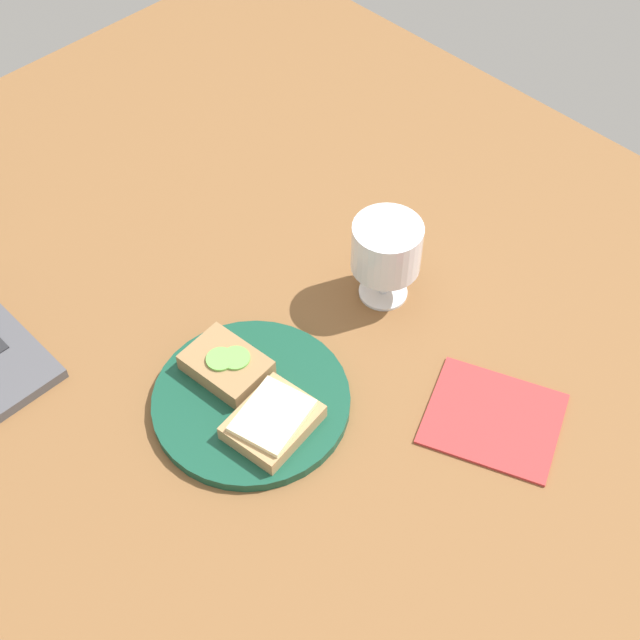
{
  "coord_description": "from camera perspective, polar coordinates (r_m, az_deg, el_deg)",
  "views": [
    {
      "loc": [
        -35.02,
        -52.3,
        88.43
      ],
      "look_at": [
        11.59,
        -5.03,
        8.0
      ],
      "focal_mm": 50.0,
      "sensor_mm": 36.0,
      "label": 1
    }
  ],
  "objects": [
    {
      "name": "sandwich_with_cheese",
      "position": [
        0.99,
        -3.04,
        -6.47
      ],
      "size": [
        10.62,
        8.98,
        2.63
      ],
      "color": "#A88456",
      "rests_on": "plate"
    },
    {
      "name": "napkin",
      "position": [
        1.04,
        11.03,
        -6.21
      ],
      "size": [
        17.61,
        18.7,
        0.4
      ],
      "primitive_type": "cube",
      "rotation": [
        0.0,
        0.0,
        0.41
      ],
      "color": "#B23333",
      "rests_on": "wooden_table"
    },
    {
      "name": "wooden_table",
      "position": [
        1.07,
        -6.32,
        -4.09
      ],
      "size": [
        140.0,
        140.0,
        3.0
      ],
      "primitive_type": "cube",
      "color": "brown",
      "rests_on": "ground"
    },
    {
      "name": "plate",
      "position": [
        1.03,
        -4.5,
        -5.24
      ],
      "size": [
        22.81,
        22.81,
        1.38
      ],
      "primitive_type": "cylinder",
      "color": "#144733",
      "rests_on": "wooden_table"
    },
    {
      "name": "sandwich_with_cucumber",
      "position": [
        1.04,
        -6.02,
        -2.87
      ],
      "size": [
        7.68,
        10.06,
        2.68
      ],
      "color": "#937047",
      "rests_on": "plate"
    },
    {
      "name": "wine_glass",
      "position": [
        1.08,
        4.27,
        4.44
      ],
      "size": [
        8.6,
        8.6,
        11.63
      ],
      "color": "white",
      "rests_on": "wooden_table"
    }
  ]
}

